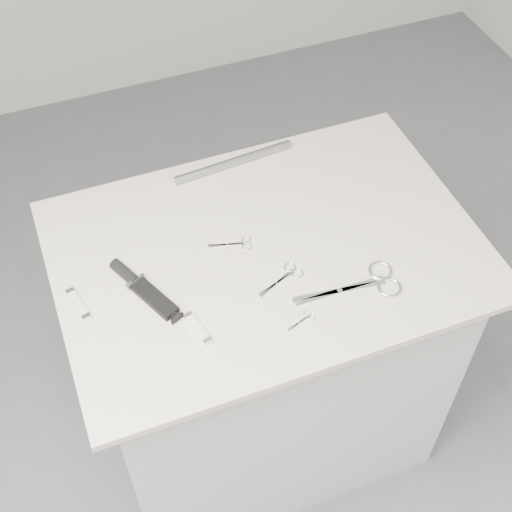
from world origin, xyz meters
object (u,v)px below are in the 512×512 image
object	(u,v)px
sheathed_knife	(141,287)
embroidery_scissors_b	(237,244)
pocket_knife_b	(197,328)
embroidery_scissors_a	(286,276)
pocket_knife_a	(78,304)
tiny_scissors	(304,320)
plinth	(266,355)
large_shears	(369,283)
metal_rail	(234,162)

from	to	relation	value
sheathed_knife	embroidery_scissors_b	bearing A→B (deg)	-103.34
pocket_knife_b	embroidery_scissors_a	bearing A→B (deg)	-87.68
embroidery_scissors_b	pocket_knife_a	size ratio (longest dim) A/B	1.07
tiny_scissors	pocket_knife_b	xyz separation A→B (m)	(-0.22, 0.06, 0.00)
embroidery_scissors_b	pocket_knife_b	size ratio (longest dim) A/B	1.12
plinth	embroidery_scissors_b	world-z (taller)	embroidery_scissors_b
large_shears	embroidery_scissors_a	size ratio (longest dim) A/B	2.04
tiny_scissors	sheathed_knife	xyz separation A→B (m)	(-0.31, 0.21, 0.01)
embroidery_scissors_b	pocket_knife_b	world-z (taller)	pocket_knife_b
embroidery_scissors_a	embroidery_scissors_b	bearing A→B (deg)	96.36
embroidery_scissors_a	pocket_knife_a	size ratio (longest dim) A/B	1.25
embroidery_scissors_a	metal_rail	xyz separation A→B (m)	(0.02, 0.40, 0.01)
large_shears	tiny_scissors	size ratio (longest dim) A/B	3.50
pocket_knife_b	plinth	bearing A→B (deg)	-67.97
embroidery_scissors_b	embroidery_scissors_a	bearing A→B (deg)	-46.20
pocket_knife_a	metal_rail	bearing A→B (deg)	-69.85
embroidery_scissors_b	pocket_knife_a	xyz separation A→B (m)	(-0.39, -0.04, 0.00)
embroidery_scissors_b	sheathed_knife	size ratio (longest dim) A/B	0.52
embroidery_scissors_b	metal_rail	size ratio (longest dim) A/B	0.32
embroidery_scissors_a	metal_rail	bearing A→B (deg)	65.86
plinth	metal_rail	xyz separation A→B (m)	(0.02, 0.30, 0.48)
embroidery_scissors_a	sheathed_knife	world-z (taller)	sheathed_knife
tiny_scissors	sheathed_knife	size ratio (longest dim) A/B	0.35
embroidery_scissors_a	pocket_knife_b	bearing A→B (deg)	174.13
sheathed_knife	tiny_scissors	bearing A→B (deg)	-148.51
embroidery_scissors_b	sheathed_knife	distance (m)	0.25
pocket_knife_a	sheathed_knife	bearing A→B (deg)	-104.25
plinth	large_shears	bearing A→B (deg)	-46.67
pocket_knife_a	pocket_knife_b	distance (m)	0.27
embroidery_scissors_b	sheathed_knife	world-z (taller)	sheathed_knife
large_shears	tiny_scissors	world-z (taller)	large_shears
embroidery_scissors_a	pocket_knife_a	world-z (taller)	pocket_knife_a
plinth	embroidery_scissors_a	xyz separation A→B (m)	(0.01, -0.10, 0.47)
embroidery_scissors_a	embroidery_scissors_b	world-z (taller)	same
large_shears	sheathed_knife	size ratio (longest dim) A/B	1.23
pocket_knife_a	pocket_knife_b	world-z (taller)	same
large_shears	pocket_knife_b	size ratio (longest dim) A/B	2.67
large_shears	metal_rail	size ratio (longest dim) A/B	0.75
pocket_knife_b	large_shears	bearing A→B (deg)	-106.63
embroidery_scissors_b	sheathed_knife	xyz separation A→B (m)	(-0.25, -0.05, 0.01)
embroidery_scissors_a	pocket_knife_a	xyz separation A→B (m)	(-0.46, 0.09, 0.00)
tiny_scissors	pocket_knife_b	bearing A→B (deg)	146.87
pocket_knife_a	metal_rail	xyz separation A→B (m)	(0.48, 0.31, 0.01)
plinth	embroidery_scissors_b	xyz separation A→B (m)	(-0.06, 0.04, 0.47)
metal_rail	pocket_knife_a	bearing A→B (deg)	-147.09
embroidery_scissors_a	sheathed_knife	distance (m)	0.33
pocket_knife_b	tiny_scissors	bearing A→B (deg)	-118.38
plinth	pocket_knife_a	world-z (taller)	pocket_knife_a
tiny_scissors	metal_rail	world-z (taller)	metal_rail
embroidery_scissors_b	pocket_knife_a	distance (m)	0.39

